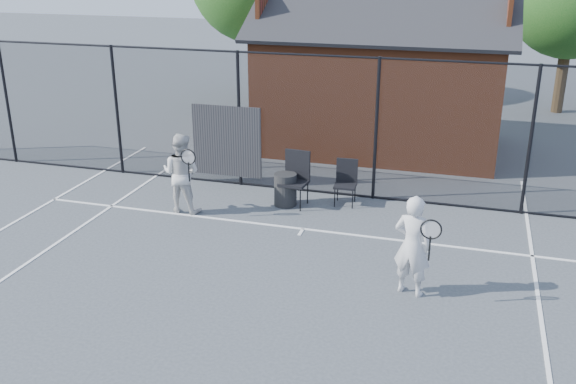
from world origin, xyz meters
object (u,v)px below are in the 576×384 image
(clubhouse, at_px, (381,87))
(chair_left, at_px, (345,184))
(waste_bin, at_px, (285,190))
(player_back, at_px, (181,173))
(chair_right, at_px, (294,180))
(player_front, at_px, (413,246))

(clubhouse, xyz_separation_m, chair_left, (-0.00, -4.53, -1.15))
(waste_bin, bearing_deg, player_back, -154.75)
(clubhouse, bearing_deg, waste_bin, -103.55)
(clubhouse, bearing_deg, chair_right, -101.53)
(chair_left, bearing_deg, player_front, -65.82)
(player_front, bearing_deg, player_back, 156.50)
(chair_left, distance_m, waste_bin, 1.24)
(clubhouse, relative_size, player_front, 4.06)
(player_front, height_order, player_back, player_back)
(clubhouse, bearing_deg, player_front, -77.79)
(player_back, bearing_deg, chair_right, 23.30)
(chair_left, bearing_deg, player_back, -160.42)
(player_back, distance_m, chair_left, 3.34)
(clubhouse, relative_size, chair_right, 5.83)
(player_back, bearing_deg, waste_bin, 25.25)
(player_front, relative_size, chair_left, 1.74)
(clubhouse, distance_m, player_front, 8.09)
(chair_right, height_order, waste_bin, chair_right)
(chair_left, relative_size, waste_bin, 1.36)
(player_front, relative_size, waste_bin, 2.35)
(chair_left, xyz_separation_m, chair_right, (-1.00, -0.37, 0.10))
(player_front, distance_m, waste_bin, 4.17)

